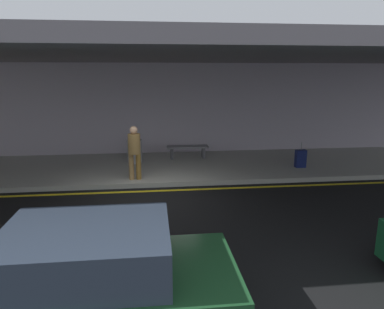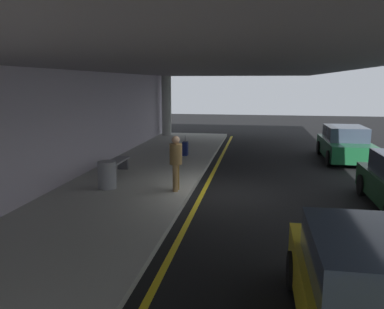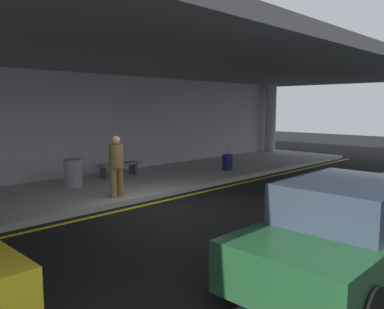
# 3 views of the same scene
# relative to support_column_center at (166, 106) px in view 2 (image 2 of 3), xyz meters

# --- Properties ---
(ground_plane) EXTENTS (60.00, 60.00, 0.00)m
(ground_plane) POSITION_rel_support_column_center_xyz_m (-12.00, -4.71, -1.97)
(ground_plane) COLOR black
(sidewalk) EXTENTS (26.00, 4.20, 0.15)m
(sidewalk) POSITION_rel_support_column_center_xyz_m (-12.00, -1.61, -1.90)
(sidewalk) COLOR #A9ABA0
(sidewalk) RESTS_ON ground
(lane_stripe_yellow) EXTENTS (26.00, 0.14, 0.01)m
(lane_stripe_yellow) POSITION_rel_support_column_center_xyz_m (-12.00, -4.02, -1.97)
(lane_stripe_yellow) COLOR yellow
(lane_stripe_yellow) RESTS_ON ground
(support_column_center) EXTENTS (0.59, 0.59, 3.65)m
(support_column_center) POSITION_rel_support_column_center_xyz_m (0.00, 0.00, 0.00)
(support_column_center) COLOR #ADB1A7
(support_column_center) RESTS_ON sidewalk
(ceiling_overhang) EXTENTS (28.00, 13.20, 0.30)m
(ceiling_overhang) POSITION_rel_support_column_center_xyz_m (-12.00, -2.11, 1.97)
(ceiling_overhang) COLOR slate
(ceiling_overhang) RESTS_ON support_column_far_left
(terminal_back_wall) EXTENTS (26.00, 0.30, 3.80)m
(terminal_back_wall) POSITION_rel_support_column_center_xyz_m (-12.00, 0.64, -0.07)
(terminal_back_wall) COLOR #B9AEBC
(terminal_back_wall) RESTS_ON ground
(car_dark_green) EXTENTS (4.10, 1.92, 1.50)m
(car_dark_green) POSITION_rel_support_column_center_xyz_m (-5.87, -9.45, -1.26)
(car_dark_green) COLOR #164F2B
(car_dark_green) RESTS_ON ground
(car_yellow_taxi) EXTENTS (4.10, 1.92, 1.50)m
(car_yellow_taxi) POSITION_rel_support_column_center_xyz_m (-18.81, -7.18, -1.26)
(car_yellow_taxi) COLOR yellow
(car_yellow_taxi) RESTS_ON ground
(traveler_with_luggage) EXTENTS (0.38, 0.38, 1.68)m
(traveler_with_luggage) POSITION_rel_support_column_center_xyz_m (-12.46, -3.25, -0.86)
(traveler_with_luggage) COLOR #997444
(traveler_with_luggage) RESTS_ON sidewalk
(suitcase_upright_primary) EXTENTS (0.36, 0.22, 0.90)m
(suitcase_upright_primary) POSITION_rel_support_column_center_xyz_m (-6.73, -2.45, -1.51)
(suitcase_upright_primary) COLOR #131D52
(suitcase_upright_primary) RESTS_ON sidewalk
(bench_metal) EXTENTS (1.60, 0.50, 0.48)m
(bench_metal) POSITION_rel_support_column_center_xyz_m (-10.55, -0.65, -1.47)
(bench_metal) COLOR slate
(bench_metal) RESTS_ON sidewalk
(trash_bin_steel) EXTENTS (0.56, 0.56, 0.85)m
(trash_bin_steel) POSITION_rel_support_column_center_xyz_m (-12.56, -1.09, -1.40)
(trash_bin_steel) COLOR gray
(trash_bin_steel) RESTS_ON sidewalk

